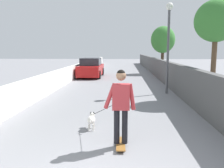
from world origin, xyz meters
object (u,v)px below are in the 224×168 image
Objects in this scene: tree_right_near at (216,22)px; skateboard at (121,144)px; lamp_post at (169,32)px; tree_right_far at (163,40)px; dog at (92,119)px; person_skateboarder at (121,101)px; car_near at (91,68)px.

tree_right_near is 7.63m from skateboard.
skateboard is at bearing 161.84° from lamp_post.
tree_right_far is 16.76m from dog.
person_skateboarder is (-17.07, 3.59, -2.03)m from tree_right_far.
tree_right_far is (11.50, 0.43, -0.29)m from tree_right_near.
tree_right_far reaches higher than person_skateboarder.
person_skateboarder reaches higher than car_near.
person_skateboarder reaches higher than skateboard.
tree_right_far is 0.98× the size of lamp_post.
dog is (-4.42, 4.84, -3.11)m from tree_right_near.
person_skateboarder is 1.16× the size of dog.
car_near reaches higher than dog.
person_skateboarder is at bearing -144.61° from dog.
person_skateboarder is 0.39× the size of car_near.
tree_right_far is at bearing -15.50° from dog.
dog is at bearing 35.39° from person_skateboarder.
lamp_post is 7.38m from person_skateboarder.
car_near is at bearing 117.47° from tree_right_far.
tree_right_near is at bearing -177.87° from tree_right_far.
dog is (1.16, 0.82, 0.21)m from skateboard.
tree_right_far is 10.41m from lamp_post.
skateboard is (-6.76, 2.22, -2.96)m from lamp_post.
person_skateboarder is 14.09m from car_near.
tree_right_near is 7.26m from person_skateboarder.
tree_right_far is at bearing 2.13° from tree_right_near.
person_skateboarder is at bearing 170.54° from skateboard.
tree_right_near is at bearing -35.81° from skateboard.
tree_right_near is 10.94m from car_near.
tree_right_far is 17.71m from skateboard.
lamp_post reaches higher than car_near.
tree_right_near is 2.60× the size of person_skateboarder.
lamp_post is at bearing -145.58° from car_near.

